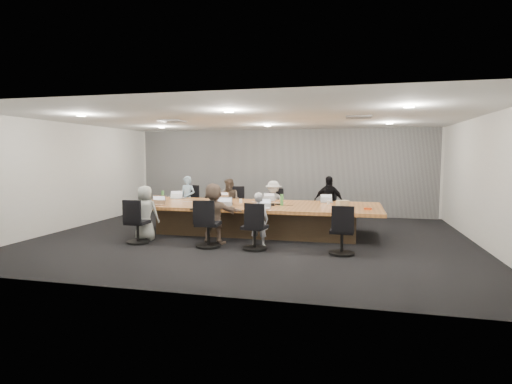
% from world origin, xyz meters
% --- Properties ---
extents(floor, '(10.00, 8.00, 0.00)m').
position_xyz_m(floor, '(0.00, 0.00, 0.00)').
color(floor, black).
rests_on(floor, ground).
extents(ceiling, '(10.00, 8.00, 0.00)m').
position_xyz_m(ceiling, '(0.00, 0.00, 2.80)').
color(ceiling, white).
rests_on(ceiling, wall_back).
extents(wall_back, '(10.00, 0.00, 2.80)m').
position_xyz_m(wall_back, '(0.00, 4.00, 1.40)').
color(wall_back, silver).
rests_on(wall_back, ground).
extents(wall_front, '(10.00, 0.00, 2.80)m').
position_xyz_m(wall_front, '(0.00, -4.00, 1.40)').
color(wall_front, silver).
rests_on(wall_front, ground).
extents(wall_left, '(0.00, 8.00, 2.80)m').
position_xyz_m(wall_left, '(-5.00, 0.00, 1.40)').
color(wall_left, silver).
rests_on(wall_left, ground).
extents(wall_right, '(0.00, 8.00, 2.80)m').
position_xyz_m(wall_right, '(5.00, 0.00, 1.40)').
color(wall_right, silver).
rests_on(wall_right, ground).
extents(curtain, '(9.80, 0.04, 2.80)m').
position_xyz_m(curtain, '(0.00, 3.92, 1.40)').
color(curtain, gray).
rests_on(curtain, ground).
extents(conference_table, '(6.00, 2.20, 0.74)m').
position_xyz_m(conference_table, '(0.00, 0.50, 0.40)').
color(conference_table, '#43311F').
rests_on(conference_table, ground).
extents(chair_0, '(0.73, 0.73, 0.86)m').
position_xyz_m(chair_0, '(-2.43, 2.20, 0.43)').
color(chair_0, black).
rests_on(chair_0, ground).
extents(chair_1, '(0.66, 0.66, 0.84)m').
position_xyz_m(chair_1, '(-1.12, 2.20, 0.42)').
color(chair_1, black).
rests_on(chair_1, ground).
extents(chair_2, '(0.56, 0.56, 0.77)m').
position_xyz_m(chair_2, '(0.16, 2.20, 0.38)').
color(chair_2, black).
rests_on(chair_2, ground).
extents(chair_3, '(0.50, 0.50, 0.74)m').
position_xyz_m(chair_3, '(1.68, 2.20, 0.37)').
color(chair_3, black).
rests_on(chair_3, ground).
extents(chair_4, '(0.53, 0.53, 0.77)m').
position_xyz_m(chair_4, '(-2.32, -1.20, 0.39)').
color(chair_4, black).
rests_on(chair_4, ground).
extents(chair_5, '(0.60, 0.60, 0.84)m').
position_xyz_m(chair_5, '(-0.66, -1.20, 0.42)').
color(chair_5, black).
rests_on(chair_5, ground).
extents(chair_6, '(0.62, 0.62, 0.78)m').
position_xyz_m(chair_6, '(0.35, -1.20, 0.39)').
color(chair_6, black).
rests_on(chair_6, ground).
extents(chair_7, '(0.56, 0.56, 0.78)m').
position_xyz_m(chair_7, '(2.12, -1.20, 0.39)').
color(chair_7, black).
rests_on(chair_7, ground).
extents(person_0, '(0.54, 0.40, 1.34)m').
position_xyz_m(person_0, '(-2.43, 1.85, 0.67)').
color(person_0, '#96B9D4').
rests_on(person_0, ground).
extents(laptop_0, '(0.36, 0.27, 0.02)m').
position_xyz_m(laptop_0, '(-2.43, 1.30, 0.75)').
color(laptop_0, '#B2B2B7').
rests_on(laptop_0, conference_table).
extents(person_1, '(0.72, 0.62, 1.28)m').
position_xyz_m(person_1, '(-1.12, 1.85, 0.64)').
color(person_1, brown).
rests_on(person_1, ground).
extents(laptop_1, '(0.35, 0.27, 0.02)m').
position_xyz_m(laptop_1, '(-1.12, 1.30, 0.75)').
color(laptop_1, '#8C6647').
rests_on(laptop_1, conference_table).
extents(person_2, '(0.81, 0.49, 1.24)m').
position_xyz_m(person_2, '(0.16, 1.85, 0.62)').
color(person_2, '#BABABA').
rests_on(person_2, ground).
extents(laptop_2, '(0.33, 0.25, 0.02)m').
position_xyz_m(laptop_2, '(0.16, 1.30, 0.75)').
color(laptop_2, '#B2B2B7').
rests_on(laptop_2, conference_table).
extents(person_3, '(0.87, 0.50, 1.39)m').
position_xyz_m(person_3, '(1.68, 1.85, 0.70)').
color(person_3, black).
rests_on(person_3, ground).
extents(laptop_3, '(0.31, 0.23, 0.02)m').
position_xyz_m(laptop_3, '(1.68, 1.30, 0.75)').
color(laptop_3, '#B2B2B7').
rests_on(laptop_3, conference_table).
extents(person_4, '(0.66, 0.46, 1.26)m').
position_xyz_m(person_4, '(-2.32, -0.85, 0.63)').
color(person_4, '#9CA19B').
rests_on(person_4, ground).
extents(laptop_4, '(0.36, 0.26, 0.02)m').
position_xyz_m(laptop_4, '(-2.32, -0.30, 0.75)').
color(laptop_4, '#8C6647').
rests_on(laptop_4, conference_table).
extents(person_5, '(1.27, 0.47, 1.35)m').
position_xyz_m(person_5, '(-0.66, -0.85, 0.67)').
color(person_5, '#735C4D').
rests_on(person_5, ground).
extents(laptop_5, '(0.39, 0.29, 0.02)m').
position_xyz_m(laptop_5, '(-0.66, -0.30, 0.75)').
color(laptop_5, '#B2B2B7').
rests_on(laptop_5, conference_table).
extents(person_6, '(0.43, 0.28, 1.16)m').
position_xyz_m(person_6, '(0.35, -0.85, 0.58)').
color(person_6, silver).
rests_on(person_6, ground).
extents(laptop_6, '(0.30, 0.21, 0.02)m').
position_xyz_m(laptop_6, '(0.35, -0.30, 0.75)').
color(laptop_6, '#B2B2B7').
rests_on(laptop_6, conference_table).
extents(bottle_green_left, '(0.07, 0.07, 0.27)m').
position_xyz_m(bottle_green_left, '(-2.65, 0.69, 0.87)').
color(bottle_green_left, '#4CA14B').
rests_on(bottle_green_left, conference_table).
extents(bottle_green_right, '(0.09, 0.09, 0.28)m').
position_xyz_m(bottle_green_right, '(0.65, 0.36, 0.88)').
color(bottle_green_right, '#4CA14B').
rests_on(bottle_green_right, conference_table).
extents(bottle_clear, '(0.06, 0.06, 0.20)m').
position_xyz_m(bottle_clear, '(-1.13, 0.73, 0.84)').
color(bottle_clear, silver).
rests_on(bottle_clear, conference_table).
extents(cup_white_far, '(0.10, 0.10, 0.10)m').
position_xyz_m(cup_white_far, '(-0.46, 0.65, 0.79)').
color(cup_white_far, white).
rests_on(cup_white_far, conference_table).
extents(cup_white_near, '(0.08, 0.08, 0.09)m').
position_xyz_m(cup_white_near, '(1.73, 0.88, 0.79)').
color(cup_white_near, white).
rests_on(cup_white_near, conference_table).
extents(mug_brown, '(0.11, 0.11, 0.11)m').
position_xyz_m(mug_brown, '(-2.65, 0.53, 0.80)').
color(mug_brown, brown).
rests_on(mug_brown, conference_table).
extents(mic_left, '(0.17, 0.14, 0.03)m').
position_xyz_m(mic_left, '(-0.66, 0.35, 0.75)').
color(mic_left, black).
rests_on(mic_left, conference_table).
extents(mic_right, '(0.16, 0.13, 0.03)m').
position_xyz_m(mic_right, '(0.55, 0.48, 0.75)').
color(mic_right, black).
rests_on(mic_right, conference_table).
extents(stapler, '(0.17, 0.05, 0.06)m').
position_xyz_m(stapler, '(0.41, 0.24, 0.77)').
color(stapler, black).
rests_on(stapler, conference_table).
extents(canvas_bag, '(0.31, 0.29, 0.14)m').
position_xyz_m(canvas_bag, '(2.08, 0.51, 0.81)').
color(canvas_bag, tan).
rests_on(canvas_bag, conference_table).
extents(snack_packet, '(0.19, 0.14, 0.04)m').
position_xyz_m(snack_packet, '(2.65, 0.11, 0.76)').
color(snack_packet, '#DE4312').
rests_on(snack_packet, conference_table).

